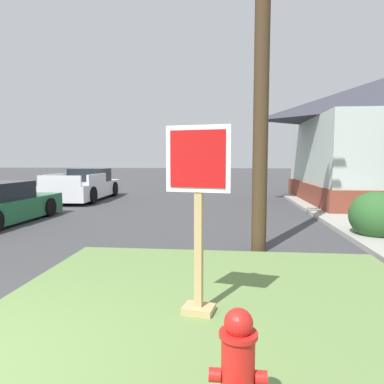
{
  "coord_description": "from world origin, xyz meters",
  "views": [
    {
      "loc": [
        2.67,
        -2.23,
        1.9
      ],
      "look_at": [
        1.94,
        4.93,
        1.24
      ],
      "focal_mm": 32.47,
      "sensor_mm": 36.0,
      "label": 1
    }
  ],
  "objects_px": {
    "fire_hydrant": "(238,377)",
    "pickup_truck_white": "(85,187)",
    "manhole_cover": "(115,267)",
    "utility_pole": "(263,15)",
    "stop_sign": "(198,222)"
  },
  "relations": [
    {
      "from": "stop_sign",
      "to": "manhole_cover",
      "type": "distance_m",
      "value": 2.76
    },
    {
      "from": "pickup_truck_white",
      "to": "utility_pole",
      "type": "distance_m",
      "value": 12.34
    },
    {
      "from": "manhole_cover",
      "to": "utility_pole",
      "type": "height_order",
      "value": "utility_pole"
    },
    {
      "from": "manhole_cover",
      "to": "utility_pole",
      "type": "distance_m",
      "value": 5.59
    },
    {
      "from": "stop_sign",
      "to": "pickup_truck_white",
      "type": "distance_m",
      "value": 13.78
    },
    {
      "from": "fire_hydrant",
      "to": "manhole_cover",
      "type": "relative_size",
      "value": 1.24
    },
    {
      "from": "utility_pole",
      "to": "pickup_truck_white",
      "type": "bearing_deg",
      "value": 130.17
    },
    {
      "from": "fire_hydrant",
      "to": "stop_sign",
      "type": "distance_m",
      "value": 1.99
    },
    {
      "from": "manhole_cover",
      "to": "pickup_truck_white",
      "type": "height_order",
      "value": "pickup_truck_white"
    },
    {
      "from": "stop_sign",
      "to": "pickup_truck_white",
      "type": "xyz_separation_m",
      "value": [
        -6.51,
        12.13,
        -0.56
      ]
    },
    {
      "from": "stop_sign",
      "to": "pickup_truck_white",
      "type": "height_order",
      "value": "stop_sign"
    },
    {
      "from": "fire_hydrant",
      "to": "pickup_truck_white",
      "type": "height_order",
      "value": "pickup_truck_white"
    },
    {
      "from": "pickup_truck_white",
      "to": "utility_pole",
      "type": "height_order",
      "value": "utility_pole"
    },
    {
      "from": "fire_hydrant",
      "to": "utility_pole",
      "type": "xyz_separation_m",
      "value": [
        0.58,
        5.06,
        4.25
      ]
    },
    {
      "from": "fire_hydrant",
      "to": "manhole_cover",
      "type": "bearing_deg",
      "value": 119.19
    }
  ]
}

